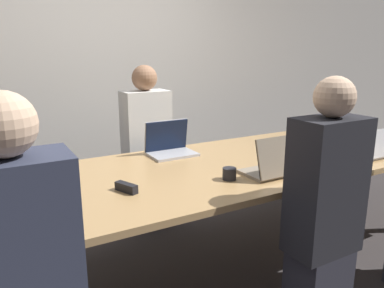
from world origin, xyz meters
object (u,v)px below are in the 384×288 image
(laptop_near_right, at_px, (365,151))
(cup_near_midright, at_px, (229,174))
(cup_near_right, at_px, (377,147))
(person_far_center, at_px, (147,148))
(laptop_far_center, at_px, (170,145))
(laptop_near_midright, at_px, (274,164))
(stapler, at_px, (126,188))
(person_near_midright, at_px, (324,210))

(laptop_near_right, distance_m, cup_near_midright, 1.14)
(cup_near_right, relative_size, cup_near_midright, 1.08)
(cup_near_right, distance_m, person_far_center, 1.91)
(laptop_far_center, relative_size, person_far_center, 0.25)
(laptop_far_center, distance_m, person_far_center, 0.49)
(laptop_far_center, height_order, cup_near_midright, laptop_far_center)
(cup_near_midright, bearing_deg, laptop_near_midright, -15.36)
(cup_near_right, xyz_separation_m, laptop_near_midright, (-1.09, -0.02, 0.03))
(laptop_near_midright, bearing_deg, stapler, -12.23)
(laptop_near_right, height_order, laptop_far_center, laptop_far_center)
(cup_near_right, height_order, stapler, cup_near_right)
(laptop_far_center, height_order, stapler, laptop_far_center)
(laptop_far_center, relative_size, laptop_near_midright, 1.03)
(cup_near_right, xyz_separation_m, stapler, (-2.02, 0.18, -0.02))
(laptop_near_midright, relative_size, person_near_midright, 0.25)
(stapler, bearing_deg, laptop_far_center, 23.78)
(laptop_near_midright, distance_m, stapler, 0.95)
(laptop_far_center, bearing_deg, cup_near_right, -28.24)
(person_far_center, bearing_deg, cup_near_right, -40.71)
(person_far_center, bearing_deg, laptop_near_midright, -74.46)
(laptop_near_right, bearing_deg, cup_near_right, -163.86)
(person_near_midright, relative_size, stapler, 9.10)
(person_far_center, distance_m, cup_near_midright, 1.19)
(cup_near_midright, bearing_deg, laptop_near_right, -6.57)
(laptop_near_right, xyz_separation_m, cup_near_midright, (-1.13, 0.13, -0.03))
(laptop_near_right, height_order, person_far_center, person_far_center)
(laptop_far_center, relative_size, person_near_midright, 0.25)
(person_near_midright, bearing_deg, person_far_center, -79.22)
(stapler, bearing_deg, cup_near_right, -27.51)
(cup_near_right, bearing_deg, person_near_midright, -157.31)
(cup_near_right, xyz_separation_m, laptop_far_center, (-1.44, 0.78, 0.03))
(laptop_near_midright, bearing_deg, cup_near_midright, -15.36)
(laptop_near_right, distance_m, laptop_far_center, 1.46)
(person_near_midright, bearing_deg, laptop_near_right, -155.48)
(laptop_near_right, bearing_deg, cup_near_midright, -6.57)
(cup_near_midright, bearing_deg, person_near_midright, -63.07)
(person_near_midright, relative_size, cup_near_midright, 16.44)
(laptop_far_center, relative_size, cup_near_midright, 4.16)
(laptop_near_midright, bearing_deg, laptop_far_center, -66.21)
(laptop_near_right, distance_m, person_far_center, 1.78)
(laptop_near_right, xyz_separation_m, stapler, (-1.76, 0.25, -0.04))
(laptop_near_right, distance_m, person_near_midright, 0.96)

